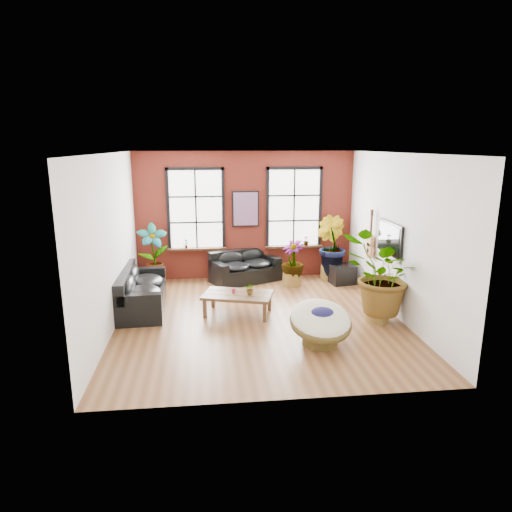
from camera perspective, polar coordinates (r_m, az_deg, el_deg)
The scene contains 19 objects.
room at distance 9.60m, azimuth 0.30°, elevation 2.24°, with size 6.04×6.54×3.54m.
sofa_back at distance 12.53m, azimuth -1.46°, elevation -1.43°, with size 2.03×1.55×0.84m.
sofa_left at distance 10.74m, azimuth -14.34°, elevation -4.30°, with size 1.07×2.35×0.91m.
coffee_table at distance 10.07m, azimuth -2.30°, elevation -5.02°, with size 1.67×1.24×0.57m.
papasan_chair at distance 8.66m, azimuth 8.08°, elevation -8.16°, with size 1.23×1.25×0.87m.
poster at distance 12.54m, azimuth -1.31°, elevation 5.91°, with size 0.74×0.06×0.98m.
tv_wall_unit at distance 10.80m, azimuth 15.68°, elevation 1.91°, with size 0.13×1.86×1.20m.
media_box at distance 12.53m, azimuth 10.73°, elevation -2.24°, with size 0.70×0.61×0.52m.
pot_back_left at distance 12.54m, azimuth -12.41°, elevation -2.63°, with size 0.69×0.69×0.39m.
pot_back_right at distance 12.88m, azimuth 9.31°, elevation -2.02°, with size 0.67×0.67×0.41m.
pot_right_wall at distance 10.09m, azimuth 14.93°, elevation -6.91°, with size 0.53×0.53×0.37m.
pot_mid at distance 12.22m, azimuth 4.49°, elevation -2.85°, with size 0.54×0.54×0.35m.
floor_plant_back_left at distance 12.34m, azimuth -12.74°, elevation 0.50°, with size 0.80×0.54×1.51m, color #264612.
floor_plant_back_right at distance 12.71m, azimuth 9.29°, elevation 1.30°, with size 0.89×0.72×1.62m, color #264612.
floor_plant_right_wall at distance 9.81m, azimuth 15.42°, elevation -2.38°, with size 1.55×1.34×1.72m, color #264612.
floor_plant_mid at distance 12.10m, azimuth 4.61°, elevation -0.58°, with size 0.60×0.60×1.08m, color #264612.
table_plant at distance 9.96m, azimuth -0.72°, elevation -4.12°, with size 0.23×0.20×0.26m, color #264612.
sill_plant_left at distance 12.61m, azimuth -8.76°, elevation 1.57°, with size 0.14×0.10×0.27m, color #264612.
sill_plant_right at distance 12.91m, azimuth 6.28°, elevation 1.93°, with size 0.15×0.15×0.27m, color #264612.
Camera 1 is at (-1.09, -9.19, 3.66)m, focal length 32.00 mm.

